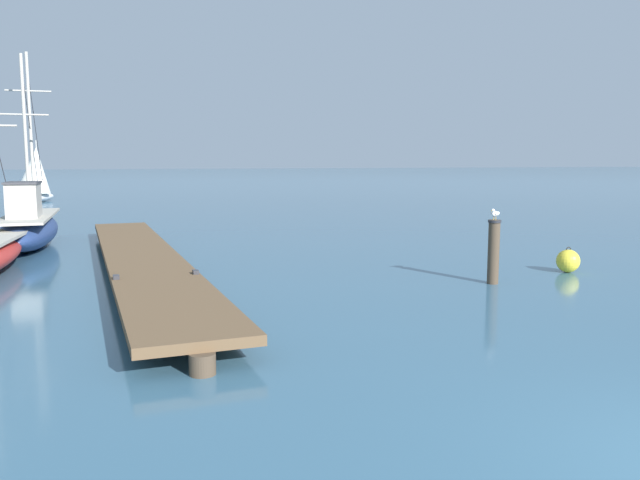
{
  "coord_description": "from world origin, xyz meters",
  "views": [
    {
      "loc": [
        -5.57,
        -3.47,
        2.84
      ],
      "look_at": [
        -1.88,
        7.16,
        1.4
      ],
      "focal_mm": 35.19,
      "sensor_mm": 36.0,
      "label": 1
    }
  ],
  "objects_px": {
    "mooring_buoy": "(568,261)",
    "perched_seagull": "(495,213)",
    "distant_sailboat": "(36,174)",
    "fishing_boat_1": "(29,226)",
    "mooring_piling": "(494,250)"
  },
  "relations": [
    {
      "from": "mooring_buoy",
      "to": "perched_seagull",
      "type": "bearing_deg",
      "value": -166.82
    },
    {
      "from": "distant_sailboat",
      "to": "perched_seagull",
      "type": "bearing_deg",
      "value": -69.75
    },
    {
      "from": "fishing_boat_1",
      "to": "perched_seagull",
      "type": "xyz_separation_m",
      "value": [
        10.74,
        -10.05,
        0.92
      ]
    },
    {
      "from": "mooring_buoy",
      "to": "distant_sailboat",
      "type": "height_order",
      "value": "distant_sailboat"
    },
    {
      "from": "mooring_buoy",
      "to": "distant_sailboat",
      "type": "relative_size",
      "value": 0.15
    },
    {
      "from": "fishing_boat_1",
      "to": "perched_seagull",
      "type": "bearing_deg",
      "value": -43.1
    },
    {
      "from": "fishing_boat_1",
      "to": "distant_sailboat",
      "type": "distance_m",
      "value": 24.32
    },
    {
      "from": "perched_seagull",
      "to": "mooring_buoy",
      "type": "relative_size",
      "value": 0.52
    },
    {
      "from": "perched_seagull",
      "to": "distant_sailboat",
      "type": "bearing_deg",
      "value": 110.25
    },
    {
      "from": "fishing_boat_1",
      "to": "mooring_buoy",
      "type": "distance_m",
      "value": 16.39
    },
    {
      "from": "mooring_buoy",
      "to": "distant_sailboat",
      "type": "xyz_separation_m",
      "value": [
        -15.31,
        33.65,
        1.58
      ]
    },
    {
      "from": "fishing_boat_1",
      "to": "mooring_piling",
      "type": "bearing_deg",
      "value": -43.12
    },
    {
      "from": "mooring_piling",
      "to": "perched_seagull",
      "type": "distance_m",
      "value": 0.85
    },
    {
      "from": "fishing_boat_1",
      "to": "mooring_buoy",
      "type": "height_order",
      "value": "fishing_boat_1"
    },
    {
      "from": "mooring_buoy",
      "to": "fishing_boat_1",
      "type": "bearing_deg",
      "value": 144.87
    }
  ]
}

